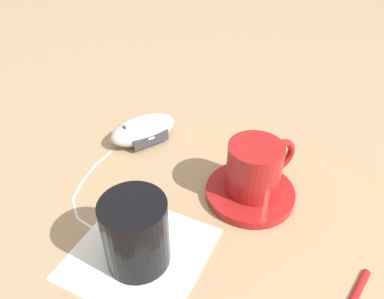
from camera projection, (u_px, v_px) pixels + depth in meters
The scene contains 7 objects.
ground_plane at pixel (219, 206), 0.50m from camera, with size 3.00×3.00×0.00m, color #9E7F5B.
saucer at pixel (250, 193), 0.51m from camera, with size 0.12×0.12×0.01m, color maroon.
coffee_cup at pixel (256, 167), 0.49m from camera, with size 0.08×0.09×0.07m.
computer_mouse at pixel (143, 130), 0.60m from camera, with size 0.11×0.12×0.04m.
mouse_cable at pixel (87, 188), 0.52m from camera, with size 0.16×0.05×0.00m.
napkin_under_glass at pixel (140, 253), 0.44m from camera, with size 0.15×0.15×0.00m, color silver.
drinking_glass at pixel (136, 233), 0.40m from camera, with size 0.07×0.07×0.09m, color black.
Camera 1 is at (0.35, -0.01, 0.36)m, focal length 35.00 mm.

